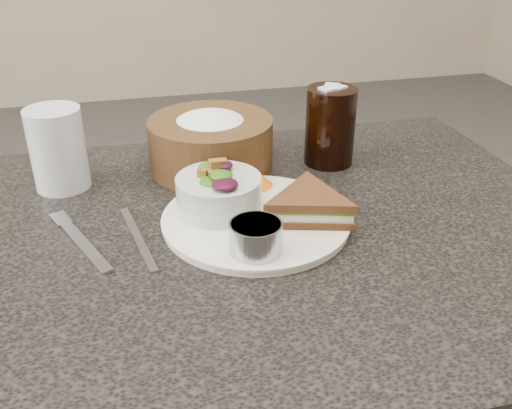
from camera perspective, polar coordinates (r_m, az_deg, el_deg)
The scene contains 10 objects.
dinner_plate at distance 0.79m, azimuth 0.00°, elevation -1.57°, with size 0.26×0.26×0.01m, color white.
sandwich at distance 0.78m, azimuth 5.31°, elevation -0.12°, with size 0.14×0.14×0.04m, color #4D2C18, non-canonical shape.
salad_bowl at distance 0.79m, azimuth -3.74°, elevation 1.68°, with size 0.12×0.12×0.07m, color #B5C0BB, non-canonical shape.
dressing_ramekin at distance 0.70m, azimuth -0.01°, elevation -3.32°, with size 0.07×0.07×0.04m, color #989CA2.
orange_wedge at distance 0.86m, azimuth -0.14°, elevation 2.65°, with size 0.06×0.06×0.03m, color orange.
fork at distance 0.78m, azimuth -16.95°, elevation -3.76°, with size 0.02×0.16×0.00m, color #A9AAAC.
knife at distance 0.77m, azimuth -11.73°, elevation -3.30°, with size 0.01×0.17×0.00m, color #A2A4A9.
bread_basket at distance 0.94m, azimuth -4.55°, elevation 6.90°, with size 0.20×0.20×0.11m, color brown, non-canonical shape.
cola_glass at distance 0.96m, azimuth 7.45°, elevation 8.10°, with size 0.08×0.08×0.14m, color black, non-canonical shape.
water_glass at distance 0.92m, azimuth -19.20°, elevation 5.28°, with size 0.08×0.08×0.13m, color silver.
Camera 1 is at (-0.12, -0.65, 1.15)m, focal length 40.00 mm.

